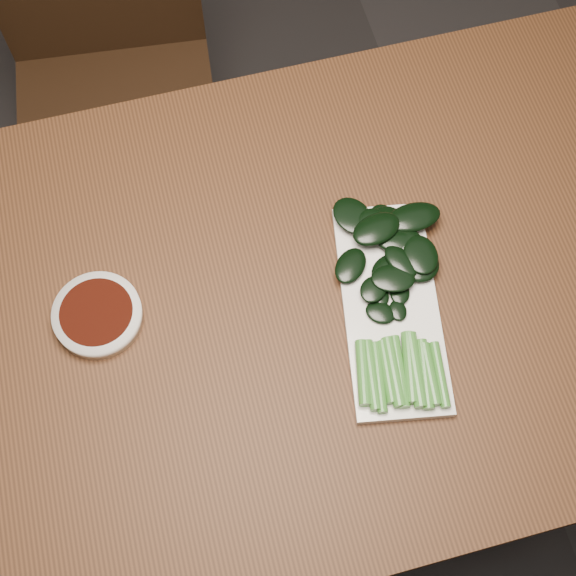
{
  "coord_description": "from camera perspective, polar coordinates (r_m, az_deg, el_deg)",
  "views": [
    {
      "loc": [
        -0.09,
        -0.43,
        1.82
      ],
      "look_at": [
        0.03,
        0.01,
        0.76
      ],
      "focal_mm": 50.0,
      "sensor_mm": 36.0,
      "label": 1
    }
  ],
  "objects": [
    {
      "name": "ground",
      "position": [
        1.87,
        -0.85,
        -9.82
      ],
      "size": [
        6.0,
        6.0,
        0.0
      ],
      "primitive_type": "plane",
      "color": "#2C2929",
      "rests_on": "ground"
    },
    {
      "name": "table",
      "position": [
        1.22,
        -1.29,
        -2.27
      ],
      "size": [
        1.4,
        0.8,
        0.75
      ],
      "color": "#482814",
      "rests_on": "ground"
    },
    {
      "name": "chair_far",
      "position": [
        1.73,
        -12.47,
        14.49
      ],
      "size": [
        0.45,
        0.45,
        0.89
      ],
      "rotation": [
        0.0,
        0.0,
        -0.11
      ],
      "color": "black",
      "rests_on": "ground"
    },
    {
      "name": "sauce_bowl",
      "position": [
        1.16,
        -13.37,
        -1.88
      ],
      "size": [
        0.13,
        0.13,
        0.03
      ],
      "color": "white",
      "rests_on": "table"
    },
    {
      "name": "serving_plate",
      "position": [
        1.15,
        7.29,
        -1.43
      ],
      "size": [
        0.19,
        0.34,
        0.01
      ],
      "rotation": [
        0.0,
        0.0,
        -0.18
      ],
      "color": "white",
      "rests_on": "table"
    },
    {
      "name": "gai_lan",
      "position": [
        1.14,
        7.66,
        -0.31
      ],
      "size": [
        0.2,
        0.35,
        0.03
      ],
      "color": "#41882E",
      "rests_on": "serving_plate"
    }
  ]
}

